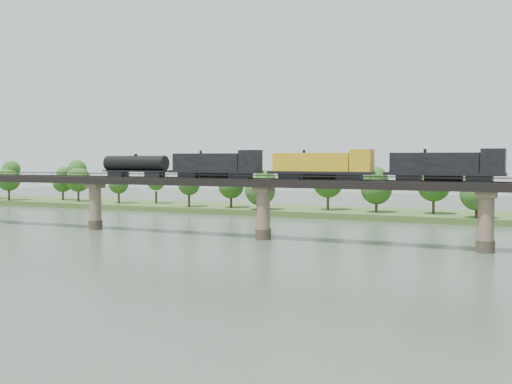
% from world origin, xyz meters
% --- Properties ---
extents(ground, '(400.00, 400.00, 0.00)m').
position_xyz_m(ground, '(0.00, 0.00, 0.00)').
color(ground, '#334233').
rests_on(ground, ground).
extents(far_bank, '(300.00, 24.00, 1.60)m').
position_xyz_m(far_bank, '(0.00, 85.00, 0.80)').
color(far_bank, '#345221').
rests_on(far_bank, ground).
extents(bridge, '(236.00, 30.00, 11.50)m').
position_xyz_m(bridge, '(0.00, 30.00, 5.46)').
color(bridge, '#473A2D').
rests_on(bridge, ground).
extents(bridge_superstructure, '(220.00, 4.90, 0.75)m').
position_xyz_m(bridge_superstructure, '(0.00, 30.00, 11.79)').
color(bridge_superstructure, black).
rests_on(bridge_superstructure, bridge).
extents(far_treeline, '(289.06, 17.54, 13.60)m').
position_xyz_m(far_treeline, '(-8.21, 80.52, 8.83)').
color(far_treeline, '#382619').
rests_on(far_treeline, far_bank).
extents(freight_train, '(80.07, 3.12, 5.51)m').
position_xyz_m(freight_train, '(4.23, 30.00, 14.13)').
color(freight_train, black).
rests_on(freight_train, bridge).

